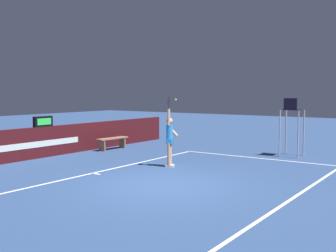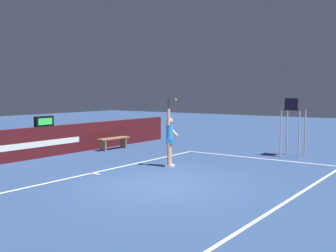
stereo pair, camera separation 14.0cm
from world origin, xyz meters
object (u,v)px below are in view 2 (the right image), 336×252
object	(u,v)px
tennis_player	(170,138)
tennis_ball	(176,100)
umpire_chair	(293,120)
speed_display	(44,121)
courtside_bench_near	(114,140)

from	to	relation	value
tennis_player	tennis_ball	bearing A→B (deg)	-15.90
tennis_ball	umpire_chair	world-z (taller)	tennis_ball
tennis_player	umpire_chair	xyz separation A→B (m)	(4.30, -2.47, 0.43)
speed_display	courtside_bench_near	size ratio (longest dim) A/B	0.50
courtside_bench_near	tennis_player	bearing A→B (deg)	-113.90
tennis_player	tennis_ball	xyz separation A→B (m)	(0.24, -0.07, 1.19)
tennis_ball	speed_display	bearing A→B (deg)	105.14
tennis_player	courtside_bench_near	bearing A→B (deg)	66.10
tennis_player	tennis_ball	distance (m)	1.22
umpire_chair	tennis_ball	bearing A→B (deg)	149.35
speed_display	tennis_player	xyz separation A→B (m)	(1.08, -4.83, -0.38)
tennis_ball	courtside_bench_near	world-z (taller)	tennis_ball
tennis_ball	courtside_bench_near	xyz separation A→B (m)	(1.60, 4.22, -1.76)
tennis_player	umpire_chair	world-z (taller)	tennis_player
speed_display	courtside_bench_near	bearing A→B (deg)	-13.10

